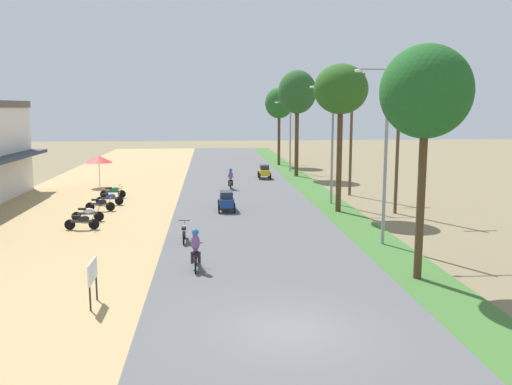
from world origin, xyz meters
name	(u,v)px	position (x,y,z in m)	size (l,w,h in m)	color
ground_plane	(291,332)	(0.00, 0.00, 0.00)	(180.00, 180.00, 0.00)	#7A6B4C
road_strip	(291,331)	(0.00, 0.00, 0.04)	(9.00, 140.00, 0.08)	#565659
median_strip	(480,324)	(5.70, 0.00, 0.03)	(2.40, 140.00, 0.06)	#3D6B2D
parked_motorbike_nearest	(82,220)	(-9.01, 13.87, 0.55)	(1.80, 0.54, 0.94)	black
parked_motorbike_second	(88,213)	(-9.16, 15.97, 0.55)	(1.80, 0.54, 0.94)	black
parked_motorbike_third	(101,203)	(-9.06, 19.03, 0.55)	(1.80, 0.54, 0.94)	black
parked_motorbike_fourth	(110,198)	(-8.86, 21.10, 0.55)	(1.80, 0.54, 0.94)	black
parked_motorbike_fifth	(113,191)	(-9.12, 23.95, 0.55)	(1.80, 0.54, 0.94)	black
street_signboard	(93,274)	(-6.12, 2.55, 1.11)	(0.06, 1.30, 1.50)	#262628
vendor_umbrella	(99,159)	(-11.14, 29.53, 2.31)	(2.20, 2.20, 2.52)	#99999E
median_tree_nearest	(426,93)	(5.48, 4.41, 6.95)	(3.30, 3.30, 8.63)	#4C351E
median_tree_second	(341,91)	(5.60, 17.70, 7.42)	(3.26, 3.26, 8.95)	#4C351E
median_tree_third	(297,93)	(5.78, 35.02, 7.72)	(3.49, 3.49, 9.71)	#4C351E
median_tree_fourth	(279,104)	(5.41, 44.96, 6.81)	(3.11, 3.11, 8.49)	#4C351E
streetlamp_near	(386,144)	(5.80, 9.59, 4.77)	(3.16, 0.20, 8.22)	gray
streetlamp_mid	(332,135)	(5.80, 20.51, 4.60)	(3.16, 0.20, 7.88)	gray
streetlamp_far	(290,130)	(5.80, 39.16, 4.16)	(3.16, 0.20, 7.04)	gray
streetlamp_farthest	(278,125)	(5.80, 48.71, 4.36)	(3.16, 0.20, 7.42)	gray
utility_pole_near	(351,129)	(8.00, 24.08, 4.83)	(1.80, 0.20, 9.28)	brown
utility_pole_far	(398,138)	(9.01, 17.06, 4.58)	(1.80, 0.20, 8.78)	brown
car_hatchback_blue	(226,200)	(-1.29, 18.34, 0.75)	(1.04, 2.00, 1.23)	navy
car_hatchback_yellow	(264,171)	(2.60, 33.41, 0.75)	(1.04, 2.00, 1.23)	gold
motorbike_foreground_rider	(196,250)	(-2.90, 6.22, 0.86)	(0.54, 1.80, 1.66)	black
motorbike_ahead_second	(184,231)	(-3.55, 10.80, 0.57)	(0.54, 1.80, 0.94)	black
motorbike_ahead_third	(231,179)	(-0.67, 27.29, 0.86)	(0.54, 1.80, 1.66)	black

